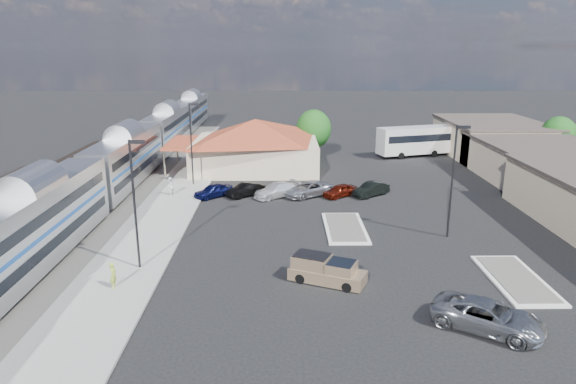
{
  "coord_description": "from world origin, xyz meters",
  "views": [
    {
      "loc": [
        -1.23,
        -38.43,
        14.75
      ],
      "look_at": [
        -0.75,
        3.45,
        2.8
      ],
      "focal_mm": 32.0,
      "sensor_mm": 36.0,
      "label": 1
    }
  ],
  "objects_px": {
    "pickup_truck": "(327,271)",
    "coach_bus": "(422,139)",
    "suv": "(488,316)",
    "station_depot": "(255,144)"
  },
  "relations": [
    {
      "from": "pickup_truck",
      "to": "coach_bus",
      "type": "bearing_deg",
      "value": 1.24
    },
    {
      "from": "pickup_truck",
      "to": "suv",
      "type": "bearing_deg",
      "value": -102.13
    },
    {
      "from": "station_depot",
      "to": "suv",
      "type": "bearing_deg",
      "value": -69.32
    },
    {
      "from": "pickup_truck",
      "to": "suv",
      "type": "height_order",
      "value": "pickup_truck"
    },
    {
      "from": "station_depot",
      "to": "pickup_truck",
      "type": "distance_m",
      "value": 32.79
    },
    {
      "from": "station_depot",
      "to": "suv",
      "type": "distance_m",
      "value": 40.67
    },
    {
      "from": "station_depot",
      "to": "suv",
      "type": "height_order",
      "value": "station_depot"
    },
    {
      "from": "coach_bus",
      "to": "pickup_truck",
      "type": "bearing_deg",
      "value": 141.23
    },
    {
      "from": "station_depot",
      "to": "coach_bus",
      "type": "xyz_separation_m",
      "value": [
        22.68,
        7.53,
        -0.79
      ]
    },
    {
      "from": "station_depot",
      "to": "suv",
      "type": "xyz_separation_m",
      "value": [
        14.34,
        -37.99,
        -2.32
      ]
    }
  ]
}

